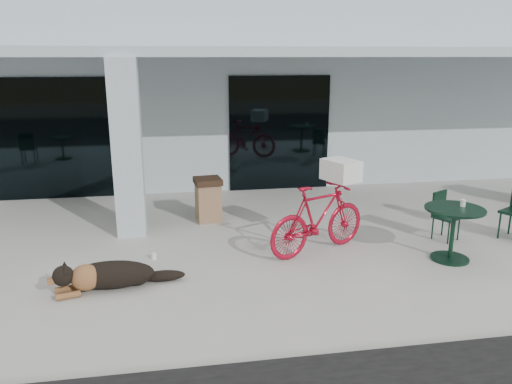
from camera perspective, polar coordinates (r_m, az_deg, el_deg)
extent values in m
plane|color=#AEACA4|center=(7.32, -3.18, -10.14)|extent=(80.00, 80.00, 0.00)
cube|color=#B0BEC7|center=(15.12, -6.98, 11.84)|extent=(22.00, 7.00, 4.50)
cube|color=black|center=(11.96, -21.57, 5.64)|extent=(2.80, 0.06, 2.70)
cube|color=black|center=(11.96, 2.69, 6.69)|extent=(2.40, 0.06, 2.70)
cube|color=#B0BEC7|center=(9.05, -14.50, 4.76)|extent=(0.50, 0.50, 3.12)
cube|color=#B0BEC7|center=(10.20, -5.80, 15.63)|extent=(22.00, 2.80, 0.18)
imported|color=#AF0E26|center=(8.20, 7.15, -3.03)|extent=(1.98, 1.29, 1.16)
cube|color=white|center=(8.29, 9.69, 2.48)|extent=(0.63, 0.71, 0.34)
cylinder|color=white|center=(8.19, -11.58, -7.20)|extent=(0.10, 0.10, 0.10)
cylinder|color=white|center=(8.47, 22.57, -1.16)|extent=(0.09, 0.09, 0.11)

